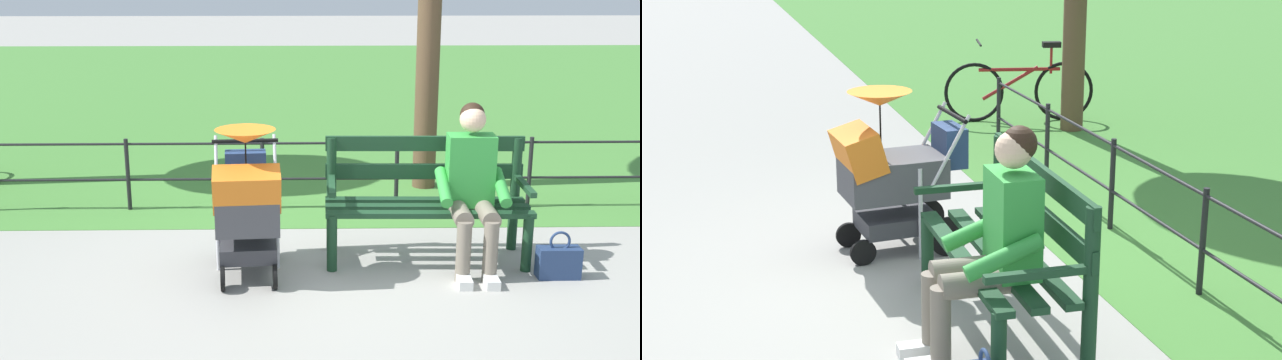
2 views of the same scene
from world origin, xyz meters
TOP-DOWN VIEW (x-y plane):
  - ground_plane at (0.00, 0.00)m, footprint 60.00×60.00m
  - grass_lawn at (0.00, -8.80)m, footprint 40.00×16.00m
  - park_bench at (-0.72, -0.12)m, footprint 1.61×0.64m
  - person_on_bench at (-1.04, 0.11)m, footprint 0.54×0.74m
  - stroller at (0.67, 0.26)m, footprint 0.57×0.92m
  - handbag at (-1.67, 0.36)m, footprint 0.32×0.14m
  - park_fence at (0.00, -1.40)m, footprint 6.47×0.04m

SIDE VIEW (x-z plane):
  - ground_plane at x=0.00m, z-range 0.00..0.00m
  - grass_lawn at x=0.00m, z-range 0.00..0.01m
  - handbag at x=-1.67m, z-range -0.06..0.31m
  - park_fence at x=0.00m, z-range 0.07..0.77m
  - park_bench at x=-0.72m, z-range 0.05..1.01m
  - stroller at x=0.67m, z-range 0.02..1.17m
  - person_on_bench at x=-1.04m, z-range 0.04..1.31m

